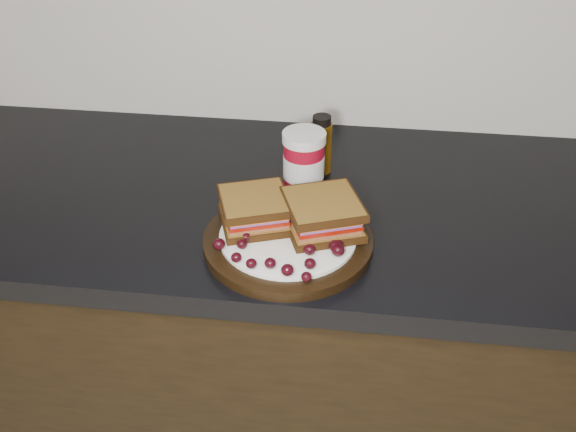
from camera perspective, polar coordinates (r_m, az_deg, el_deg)
name	(u,v)px	position (r m, az deg, el deg)	size (l,w,h in m)	color
base_cabinets	(201,360)	(1.53, -7.72, -12.53)	(3.96, 0.58, 0.86)	black
countertop	(183,196)	(1.24, -9.31, 1.74)	(3.98, 0.60, 0.04)	black
plate	(288,241)	(1.06, 0.00, -2.27)	(0.28, 0.28, 0.02)	black
sandwich_left	(255,210)	(1.06, -2.97, 0.53)	(0.11, 0.11, 0.05)	brown
sandwich_right	(323,214)	(1.05, 3.10, 0.15)	(0.12, 0.12, 0.05)	brown
grape_0	(219,244)	(1.02, -6.17, -2.50)	(0.02, 0.02, 0.02)	black
grape_1	(242,244)	(1.02, -4.12, -2.51)	(0.02, 0.02, 0.02)	black
grape_2	(236,257)	(0.99, -4.62, -3.69)	(0.02, 0.02, 0.02)	black
grape_3	(251,264)	(0.98, -3.29, -4.24)	(0.02, 0.02, 0.02)	black
grape_4	(270,263)	(0.98, -1.60, -4.21)	(0.02, 0.02, 0.02)	black
grape_5	(270,262)	(0.98, -1.59, -4.15)	(0.02, 0.02, 0.02)	black
grape_6	(287,270)	(0.96, -0.06, -4.83)	(0.02, 0.02, 0.02)	black
grape_7	(306,277)	(0.95, 1.65, -5.42)	(0.02, 0.02, 0.02)	black
grape_8	(310,264)	(0.98, 1.96, -4.26)	(0.02, 0.02, 0.02)	black
grape_9	(309,250)	(1.00, 1.92, -3.00)	(0.02, 0.02, 0.02)	black
grape_10	(338,250)	(1.00, 4.47, -3.05)	(0.02, 0.02, 0.02)	black
grape_11	(335,246)	(1.01, 4.21, -2.67)	(0.02, 0.02, 0.02)	black
grape_12	(338,244)	(1.02, 4.49, -2.53)	(0.02, 0.02, 0.02)	black
grape_13	(341,233)	(1.04, 4.73, -1.52)	(0.02, 0.02, 0.01)	black
grape_14	(331,225)	(1.06, 3.82, -0.77)	(0.02, 0.02, 0.02)	black
grape_15	(323,224)	(1.06, 3.09, -0.75)	(0.02, 0.02, 0.02)	black
grape_16	(263,208)	(1.10, -2.23, 0.68)	(0.02, 0.02, 0.02)	black
grape_17	(267,213)	(1.09, -1.85, 0.29)	(0.02, 0.02, 0.02)	black
grape_18	(243,217)	(1.08, -4.02, -0.09)	(0.02, 0.02, 0.02)	black
grape_19	(247,221)	(1.07, -3.67, -0.42)	(0.02, 0.02, 0.02)	black
grape_20	(252,231)	(1.04, -3.26, -1.36)	(0.02, 0.02, 0.02)	black
grape_21	(246,237)	(1.03, -3.73, -1.87)	(0.02, 0.02, 0.02)	black
grape_22	(258,216)	(1.08, -2.68, 0.00)	(0.02, 0.02, 0.02)	black
grape_23	(245,216)	(1.08, -3.88, 0.01)	(0.02, 0.02, 0.02)	black
grape_24	(249,228)	(1.06, -3.48, -1.04)	(0.02, 0.02, 0.01)	black
condiment_jar	(304,161)	(1.18, 1.41, 4.87)	(0.08, 0.08, 0.12)	maroon
oil_bottle	(321,144)	(1.24, 2.95, 6.40)	(0.04, 0.04, 0.12)	#482C07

